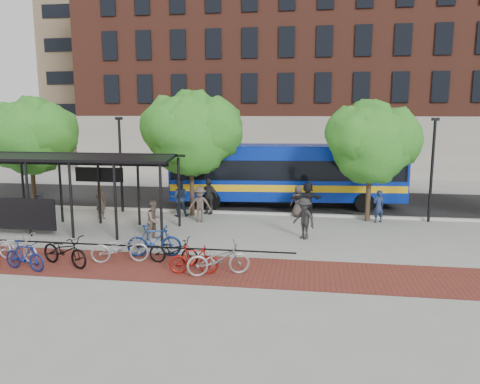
# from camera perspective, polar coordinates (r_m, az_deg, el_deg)

# --- Properties ---
(ground) EXTENTS (160.00, 160.00, 0.00)m
(ground) POSITION_cam_1_polar(r_m,az_deg,el_deg) (21.17, -0.13, -5.04)
(ground) COLOR #9E9E99
(ground) RESTS_ON ground
(asphalt_street) EXTENTS (160.00, 8.00, 0.01)m
(asphalt_street) POSITION_cam_1_polar(r_m,az_deg,el_deg) (28.91, 2.27, -0.99)
(asphalt_street) COLOR black
(asphalt_street) RESTS_ON ground
(curb) EXTENTS (160.00, 0.25, 0.12)m
(curb) POSITION_cam_1_polar(r_m,az_deg,el_deg) (25.01, 1.26, -2.58)
(curb) COLOR #B7B7B2
(curb) RESTS_ON ground
(brick_strip) EXTENTS (24.00, 3.00, 0.01)m
(brick_strip) POSITION_cam_1_polar(r_m,az_deg,el_deg) (16.95, -9.52, -9.01)
(brick_strip) COLOR maroon
(brick_strip) RESTS_ON ground
(bike_rack_rail) EXTENTS (12.00, 0.05, 0.95)m
(bike_rack_rail) POSITION_cam_1_polar(r_m,az_deg,el_deg) (18.18, -12.58, -7.82)
(bike_rack_rail) COLOR black
(bike_rack_rail) RESTS_ON ground
(building_brick) EXTENTS (55.00, 14.00, 20.00)m
(building_brick) POSITION_cam_1_polar(r_m,az_deg,el_deg) (46.96, 17.59, 14.99)
(building_brick) COLOR brown
(building_brick) RESTS_ON ground
(building_tower) EXTENTS (22.00, 22.00, 30.00)m
(building_tower) POSITION_cam_1_polar(r_m,az_deg,el_deg) (63.89, -9.41, 18.34)
(building_tower) COLOR #7A664C
(building_tower) RESTS_ON ground
(bus_shelter) EXTENTS (10.60, 3.07, 3.60)m
(bus_shelter) POSITION_cam_1_polar(r_m,az_deg,el_deg) (22.85, -20.96, 3.06)
(bus_shelter) COLOR black
(bus_shelter) RESTS_ON ground
(tree_a) EXTENTS (4.90, 4.00, 6.18)m
(tree_a) POSITION_cam_1_polar(r_m,az_deg,el_deg) (27.97, -24.05, 6.54)
(tree_a) COLOR #382619
(tree_a) RESTS_ON ground
(tree_b) EXTENTS (5.15, 4.20, 6.47)m
(tree_b) POSITION_cam_1_polar(r_m,az_deg,el_deg) (24.34, -5.76, 7.49)
(tree_b) COLOR #382619
(tree_b) RESTS_ON ground
(tree_c) EXTENTS (4.66, 3.80, 5.92)m
(tree_c) POSITION_cam_1_polar(r_m,az_deg,el_deg) (23.80, 15.87, 6.14)
(tree_c) COLOR #382619
(tree_c) RESTS_ON ground
(lamp_post_left) EXTENTS (0.35, 0.20, 5.12)m
(lamp_post_left) POSITION_cam_1_polar(r_m,az_deg,el_deg) (26.01, -14.35, 3.60)
(lamp_post_left) COLOR black
(lamp_post_left) RESTS_ON ground
(lamp_post_right) EXTENTS (0.35, 0.20, 5.12)m
(lamp_post_right) POSITION_cam_1_polar(r_m,az_deg,el_deg) (24.69, 22.37, 2.84)
(lamp_post_right) COLOR black
(lamp_post_right) RESTS_ON ground
(bus) EXTENTS (13.30, 4.05, 3.54)m
(bus) POSITION_cam_1_polar(r_m,az_deg,el_deg) (26.93, 5.68, 2.53)
(bus) COLOR #08259F
(bus) RESTS_ON ground
(bike_2) EXTENTS (2.16, 1.28, 1.07)m
(bike_2) POSITION_cam_1_polar(r_m,az_deg,el_deg) (19.06, -25.52, -6.05)
(bike_2) COLOR #B8B8BA
(bike_2) RESTS_ON ground
(bike_3) EXTENTS (1.79, 0.87, 1.04)m
(bike_3) POSITION_cam_1_polar(r_m,az_deg,el_deg) (17.89, -24.78, -7.07)
(bike_3) COLOR navy
(bike_3) RESTS_ON ground
(bike_4) EXTENTS (2.27, 1.46, 1.13)m
(bike_4) POSITION_cam_1_polar(r_m,az_deg,el_deg) (17.83, -20.58, -6.69)
(bike_4) COLOR black
(bike_4) RESTS_ON ground
(bike_6) EXTENTS (2.18, 1.26, 1.08)m
(bike_6) POSITION_cam_1_polar(r_m,az_deg,el_deg) (17.62, -14.44, -6.62)
(bike_6) COLOR #959598
(bike_6) RESTS_ON ground
(bike_7) EXTENTS (2.12, 0.95, 1.23)m
(bike_7) POSITION_cam_1_polar(r_m,az_deg,el_deg) (18.01, -10.41, -5.87)
(bike_7) COLOR navy
(bike_7) RESTS_ON ground
(bike_8) EXTENTS (1.96, 0.89, 1.00)m
(bike_8) POSITION_cam_1_polar(r_m,az_deg,el_deg) (17.08, -8.10, -7.08)
(bike_8) COLOR black
(bike_8) RESTS_ON ground
(bike_9) EXTENTS (1.71, 0.70, 1.00)m
(bike_9) POSITION_cam_1_polar(r_m,az_deg,el_deg) (16.00, -5.68, -8.20)
(bike_9) COLOR maroon
(bike_9) RESTS_ON ground
(bike_10) EXTENTS (2.27, 1.46, 1.13)m
(bike_10) POSITION_cam_1_polar(r_m,az_deg,el_deg) (15.82, -2.65, -8.13)
(bike_10) COLOR gray
(bike_10) RESTS_ON ground
(pedestrian_0) EXTENTS (0.85, 0.65, 1.55)m
(pedestrian_0) POSITION_cam_1_polar(r_m,az_deg,el_deg) (24.78, -23.18, -1.81)
(pedestrian_0) COLOR black
(pedestrian_0) RESTS_ON ground
(pedestrian_1) EXTENTS (0.71, 0.56, 1.70)m
(pedestrian_1) POSITION_cam_1_polar(r_m,az_deg,el_deg) (24.87, -16.63, -1.21)
(pedestrian_1) COLOR #423934
(pedestrian_1) RESTS_ON ground
(pedestrian_2) EXTENTS (1.09, 0.94, 1.95)m
(pedestrian_2) POSITION_cam_1_polar(r_m,az_deg,el_deg) (24.55, -7.41, -0.71)
(pedestrian_2) COLOR #1A273E
(pedestrian_2) RESTS_ON ground
(pedestrian_3) EXTENTS (1.20, 0.75, 1.79)m
(pedestrian_3) POSITION_cam_1_polar(r_m,az_deg,el_deg) (23.15, -4.92, -1.51)
(pedestrian_3) COLOR #4C3F38
(pedestrian_3) RESTS_ON ground
(pedestrian_4) EXTENTS (1.21, 0.83, 1.91)m
(pedestrian_4) POSITION_cam_1_polar(r_m,az_deg,el_deg) (25.01, -3.87, -0.50)
(pedestrian_4) COLOR #292929
(pedestrian_4) RESTS_ON ground
(pedestrian_5) EXTENTS (1.78, 1.20, 1.84)m
(pedestrian_5) POSITION_cam_1_polar(r_m,az_deg,el_deg) (24.38, 8.24, -0.94)
(pedestrian_5) COLOR black
(pedestrian_5) RESTS_ON ground
(pedestrian_6) EXTENTS (0.84, 0.58, 1.66)m
(pedestrian_6) POSITION_cam_1_polar(r_m,az_deg,el_deg) (24.47, 7.11, -1.09)
(pedestrian_6) COLOR #3B332F
(pedestrian_6) RESTS_ON ground
(pedestrian_7) EXTENTS (0.70, 0.61, 1.62)m
(pedestrian_7) POSITION_cam_1_polar(r_m,az_deg,el_deg) (23.99, 16.52, -1.70)
(pedestrian_7) COLOR #1E2A47
(pedestrian_7) RESTS_ON ground
(pedestrian_8) EXTENTS (0.95, 1.02, 1.68)m
(pedestrian_8) POSITION_cam_1_polar(r_m,az_deg,el_deg) (20.36, -10.39, -3.38)
(pedestrian_8) COLOR brown
(pedestrian_8) RESTS_ON ground
(pedestrian_9) EXTENTS (1.30, 1.27, 1.79)m
(pedestrian_9) POSITION_cam_1_polar(r_m,az_deg,el_deg) (20.25, 7.81, -3.22)
(pedestrian_9) COLOR #242424
(pedestrian_9) RESTS_ON ground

